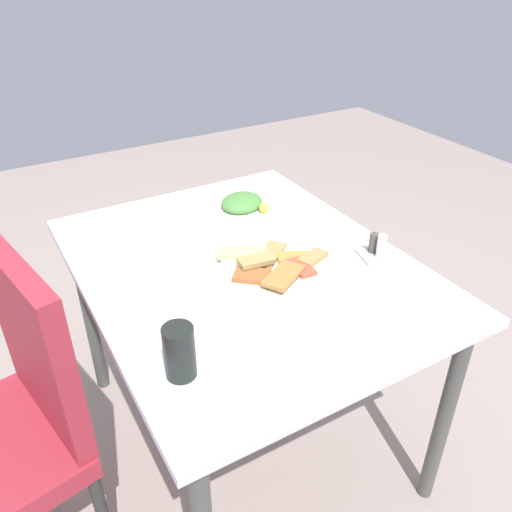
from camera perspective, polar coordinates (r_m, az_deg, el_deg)
ground_plane at (r=1.93m, az=-1.05°, el=-18.76°), size 6.00×6.00×0.00m
dining_table at (r=1.50m, az=-1.28°, el=-3.29°), size 1.08×0.86×0.70m
dining_chair at (r=1.43m, az=-25.81°, el=-15.57°), size 0.49×0.50×0.90m
pide_platter at (r=1.43m, az=1.93°, el=-0.99°), size 0.30×0.30×0.04m
salad_plate_greens at (r=1.74m, az=-1.52°, el=5.69°), size 0.22×0.22×0.05m
soda_can at (r=1.08m, az=-8.41°, el=-10.39°), size 0.08×0.08×0.12m
paper_napkin at (r=1.25m, az=-8.55°, el=-7.37°), size 0.19×0.19×0.00m
fork at (r=1.25m, az=-7.80°, el=-6.98°), size 0.17×0.04×0.00m
spoon at (r=1.24m, az=-9.34°, el=-7.47°), size 0.16×0.04×0.00m
condiment_caddy at (r=1.51m, az=13.12°, el=0.57°), size 0.11×0.11×0.08m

